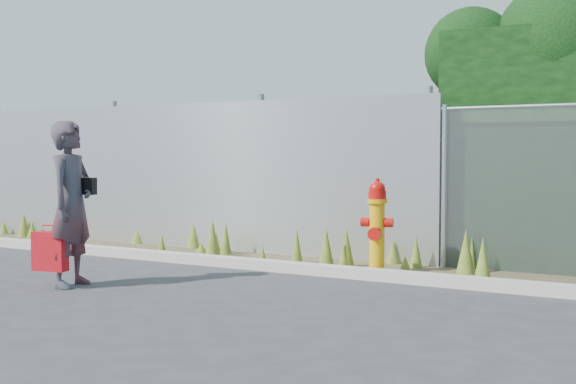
% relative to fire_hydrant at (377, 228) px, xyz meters
% --- Properties ---
extents(ground, '(80.00, 80.00, 0.00)m').
position_rel_fire_hydrant_xyz_m(ground, '(-0.51, -2.12, -0.56)').
color(ground, '#333335').
rests_on(ground, ground).
extents(curb, '(16.00, 0.22, 0.12)m').
position_rel_fire_hydrant_xyz_m(curb, '(-0.51, -0.32, -0.50)').
color(curb, '#A6A396').
rests_on(curb, ground).
extents(weed_strip, '(16.00, 1.36, 0.54)m').
position_rel_fire_hydrant_xyz_m(weed_strip, '(-0.94, 0.42, -0.42)').
color(weed_strip, '#473D28').
rests_on(weed_strip, ground).
extents(corrugated_fence, '(8.50, 0.21, 2.30)m').
position_rel_fire_hydrant_xyz_m(corrugated_fence, '(-3.75, 0.89, 0.55)').
color(corrugated_fence, '#B3B5BA').
rests_on(corrugated_fence, ground).
extents(fire_hydrant, '(0.38, 0.34, 1.15)m').
position_rel_fire_hydrant_xyz_m(fire_hydrant, '(0.00, 0.00, 0.00)').
color(fire_hydrant, '#DC9E0B').
rests_on(fire_hydrant, ground).
extents(woman, '(0.57, 0.73, 1.79)m').
position_rel_fire_hydrant_xyz_m(woman, '(-2.62, -2.28, 0.34)').
color(woman, '#0D4F58').
rests_on(woman, ground).
extents(red_tote_bag, '(0.38, 0.14, 0.50)m').
position_rel_fire_hydrant_xyz_m(red_tote_bag, '(-2.73, -2.49, -0.16)').
color(red_tote_bag, '#A90E09').
extents(black_shoulder_bag, '(0.25, 0.10, 0.19)m').
position_rel_fire_hydrant_xyz_m(black_shoulder_bag, '(-2.55, -2.15, 0.53)').
color(black_shoulder_bag, black).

